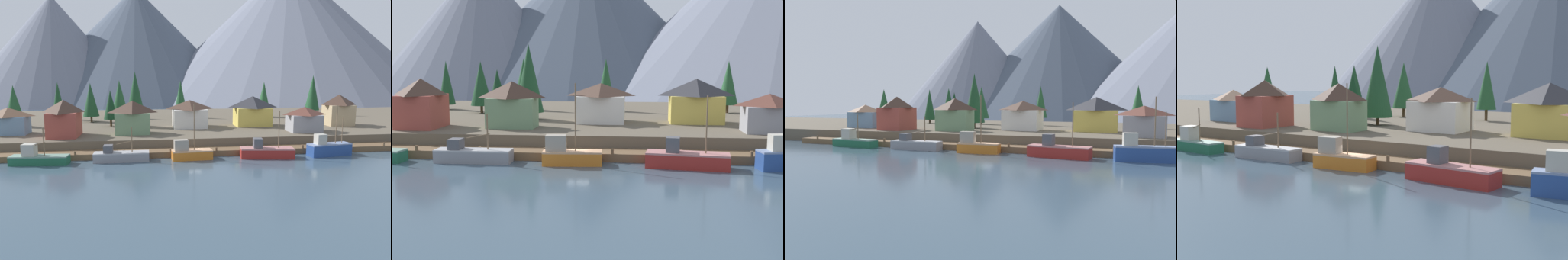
# 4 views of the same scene
# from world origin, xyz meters

# --- Properties ---
(ground_plane) EXTENTS (400.00, 400.00, 1.00)m
(ground_plane) POSITION_xyz_m (0.00, 20.00, -0.50)
(ground_plane) COLOR #384C5B
(dock) EXTENTS (80.00, 4.00, 1.60)m
(dock) POSITION_xyz_m (0.00, 1.99, 0.50)
(dock) COLOR brown
(dock) RESTS_ON ground_plane
(shoreline_bank) EXTENTS (400.00, 56.00, 2.50)m
(shoreline_bank) POSITION_xyz_m (0.00, 32.00, 1.25)
(shoreline_bank) COLOR brown
(shoreline_bank) RESTS_ON ground_plane
(mountain_west_peak) EXTENTS (91.44, 91.44, 53.63)m
(mountain_west_peak) POSITION_xyz_m (-55.31, 135.25, 26.81)
(mountain_west_peak) COLOR slate
(mountain_west_peak) RESTS_ON ground_plane
(mountain_central_peak) EXTENTS (127.47, 127.47, 62.23)m
(mountain_central_peak) POSITION_xyz_m (-13.49, 150.84, 31.11)
(mountain_central_peak) COLOR #475160
(mountain_central_peak) RESTS_ON ground_plane
(fishing_boat_grey) EXTENTS (9.02, 2.42, 5.76)m
(fishing_boat_grey) POSITION_xyz_m (-12.44, -1.33, 0.91)
(fishing_boat_grey) COLOR gray
(fishing_boat_grey) RESTS_ON ground_plane
(fishing_boat_orange) EXTENTS (6.94, 2.85, 9.36)m
(fishing_boat_orange) POSITION_xyz_m (-0.87, -1.58, 1.16)
(fishing_boat_orange) COLOR #CC6B1E
(fishing_boat_orange) RESTS_ON ground_plane
(fishing_boat_red) EXTENTS (9.38, 3.92, 8.15)m
(fishing_boat_red) POSITION_xyz_m (12.33, -2.09, 1.03)
(fishing_boat_red) COLOR maroon
(fishing_boat_red) RESTS_ON ground_plane
(house_green) EXTENTS (7.09, 4.63, 6.62)m
(house_green) POSITION_xyz_m (-10.80, 11.26, 5.88)
(house_green) COLOR #6B8E66
(house_green) RESTS_ON shoreline_bank
(house_white) EXTENTS (7.70, 6.91, 6.11)m
(house_white) POSITION_xyz_m (1.43, 18.58, 5.62)
(house_white) COLOR silver
(house_white) RESTS_ON shoreline_bank
(house_red) EXTENTS (5.69, 7.15, 7.03)m
(house_red) POSITION_xyz_m (-23.65, 9.89, 6.09)
(house_red) COLOR #9E4238
(house_red) RESTS_ON shoreline_bank
(house_grey) EXTENTS (6.79, 4.68, 5.14)m
(house_grey) POSITION_xyz_m (24.31, 9.43, 5.13)
(house_grey) COLOR gray
(house_grey) RESTS_ON shoreline_bank
(house_yellow) EXTENTS (8.39, 5.43, 6.82)m
(house_yellow) POSITION_xyz_m (16.10, 19.01, 5.99)
(house_yellow) COLOR gold
(house_yellow) RESTS_ON shoreline_bank
(conifer_near_left) EXTENTS (3.69, 3.69, 9.74)m
(conifer_near_left) POSITION_xyz_m (24.04, 35.01, 8.14)
(conifer_near_left) COLOR #4C3823
(conifer_near_left) RESTS_ON shoreline_bank
(conifer_mid_left) EXTENTS (3.22, 3.22, 8.24)m
(conifer_mid_left) POSITION_xyz_m (-16.19, 22.40, 7.43)
(conifer_mid_left) COLOR #4C3823
(conifer_mid_left) RESTS_ON shoreline_bank
(conifer_mid_right) EXTENTS (3.97, 3.97, 9.66)m
(conifer_mid_right) POSITION_xyz_m (-21.79, 30.84, 8.03)
(conifer_mid_right) COLOR #4C3823
(conifer_mid_right) RESTS_ON shoreline_bank
(conifer_back_left) EXTENTS (3.36, 3.36, 10.15)m
(conifer_back_left) POSITION_xyz_m (1.16, 37.27, 8.54)
(conifer_back_left) COLOR #4C3823
(conifer_back_left) RESTS_ON shoreline_bank
(conifer_centre) EXTENTS (3.32, 3.32, 9.77)m
(conifer_centre) POSITION_xyz_m (-31.07, 37.28, 7.88)
(conifer_centre) COLOR #4C3823
(conifer_centre) RESTS_ON shoreline_bank
(conifer_far_left) EXTENTS (4.21, 4.21, 10.20)m
(conifer_far_left) POSITION_xyz_m (-15.28, 37.74, 8.41)
(conifer_far_left) COLOR #4C3823
(conifer_far_left) RESTS_ON shoreline_bank
(conifer_far_right) EXTENTS (4.79, 4.79, 12.38)m
(conifer_far_right) POSITION_xyz_m (-10.51, 21.01, 9.31)
(conifer_far_right) COLOR #4C3823
(conifer_far_right) RESTS_ON shoreline_bank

